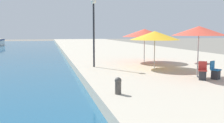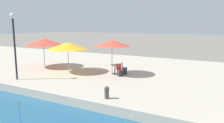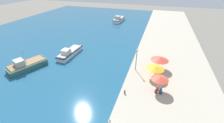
# 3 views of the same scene
# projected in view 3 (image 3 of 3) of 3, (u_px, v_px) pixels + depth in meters

# --- Properties ---
(water_basin) EXTENTS (56.00, 90.00, 0.04)m
(water_basin) POSITION_uv_depth(u_px,v_px,m) (65.00, 30.00, 54.60)
(water_basin) COLOR #235B7F
(water_basin) RESTS_ON ground_plane
(quay_promenade) EXTENTS (16.00, 90.00, 0.53)m
(quay_promenade) POSITION_uv_depth(u_px,v_px,m) (169.00, 40.00, 44.96)
(quay_promenade) COLOR #BCB29E
(quay_promenade) RESTS_ON ground_plane
(fishing_boat_near) EXTENTS (5.81, 8.17, 4.28)m
(fishing_boat_near) POSITION_uv_depth(u_px,v_px,m) (27.00, 65.00, 31.29)
(fishing_boat_near) COLOR #33705B
(fishing_boat_near) RESTS_ON water_basin
(fishing_boat_mid) EXTENTS (2.69, 8.27, 3.69)m
(fishing_boat_mid) POSITION_uv_depth(u_px,v_px,m) (70.00, 52.00, 36.58)
(fishing_boat_mid) COLOR white
(fishing_boat_mid) RESTS_ON water_basin
(fishing_boat_far) EXTENTS (3.21, 9.54, 4.54)m
(fishing_boat_far) POSITION_uv_depth(u_px,v_px,m) (119.00, 19.00, 64.32)
(fishing_boat_far) COLOR white
(fishing_boat_far) RESTS_ON water_basin
(cafe_umbrella_pink) EXTENTS (2.80, 2.80, 2.67)m
(cafe_umbrella_pink) POSITION_uv_depth(u_px,v_px,m) (160.00, 78.00, 23.71)
(cafe_umbrella_pink) COLOR #B7B7B7
(cafe_umbrella_pink) RESTS_ON quay_promenade
(cafe_umbrella_white) EXTENTS (3.23, 3.23, 2.42)m
(cafe_umbrella_white) POSITION_uv_depth(u_px,v_px,m) (155.00, 67.00, 27.03)
(cafe_umbrella_white) COLOR #B7B7B7
(cafe_umbrella_white) RESTS_ON quay_promenade
(cafe_umbrella_striped) EXTENTS (3.51, 3.51, 2.59)m
(cafe_umbrella_striped) POSITION_uv_depth(u_px,v_px,m) (160.00, 59.00, 29.55)
(cafe_umbrella_striped) COLOR #B7B7B7
(cafe_umbrella_striped) RESTS_ON quay_promenade
(cafe_table) EXTENTS (0.80, 0.80, 0.74)m
(cafe_table) POSITION_uv_depth(u_px,v_px,m) (159.00, 88.00, 24.46)
(cafe_table) COLOR #333338
(cafe_table) RESTS_ON quay_promenade
(cafe_chair_left) EXTENTS (0.56, 0.57, 0.91)m
(cafe_chair_left) POSITION_uv_depth(u_px,v_px,m) (156.00, 91.00, 24.15)
(cafe_chair_left) COLOR #2D2D33
(cafe_chair_left) RESTS_ON quay_promenade
(cafe_chair_right) EXTENTS (0.56, 0.57, 0.91)m
(cafe_chair_right) POSITION_uv_depth(u_px,v_px,m) (161.00, 92.00, 23.95)
(cafe_chair_right) COLOR #2D2D33
(cafe_chair_right) RESTS_ON quay_promenade
(person_at_quay) EXTENTS (0.51, 0.36, 0.94)m
(person_at_quay) POSITION_uv_depth(u_px,v_px,m) (109.00, 122.00, 18.94)
(person_at_quay) COLOR brown
(person_at_quay) RESTS_ON quay_promenade
(mooring_bollard) EXTENTS (0.26, 0.26, 0.65)m
(mooring_bollard) POSITION_uv_depth(u_px,v_px,m) (125.00, 92.00, 24.00)
(mooring_bollard) COLOR #4C4742
(mooring_bollard) RESTS_ON quay_promenade
(lamppost) EXTENTS (0.36, 0.36, 4.56)m
(lamppost) POSITION_uv_depth(u_px,v_px,m) (137.00, 56.00, 28.77)
(lamppost) COLOR #232328
(lamppost) RESTS_ON quay_promenade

